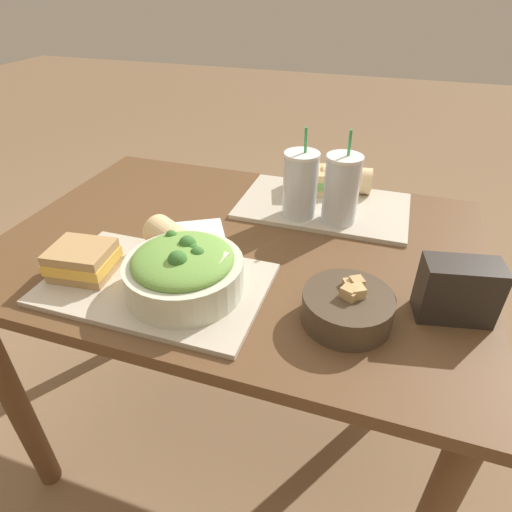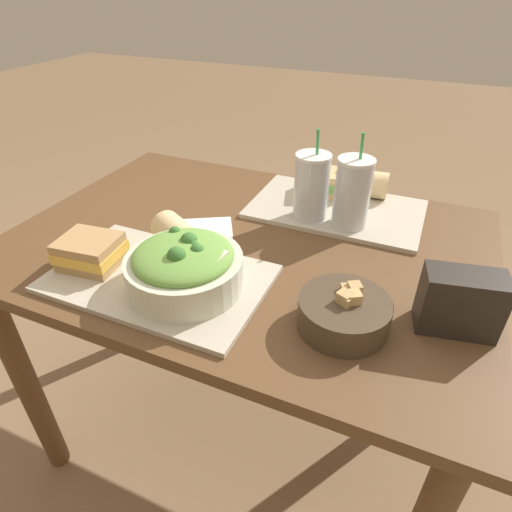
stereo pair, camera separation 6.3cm
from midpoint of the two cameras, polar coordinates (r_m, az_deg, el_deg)
The scene contains 14 objects.
ground_plane at distance 1.59m, azimuth -2.84°, elevation -21.99°, with size 12.00×12.00×0.00m, color #846647.
dining_table at distance 1.11m, azimuth -3.75°, elevation -3.16°, with size 1.15×0.81×0.76m.
tray_near at distance 0.92m, azimuth -15.10°, elevation -3.67°, with size 0.45×0.28×0.01m.
tray_far at distance 1.20m, azimuth 7.46°, elevation 6.62°, with size 0.45×0.28×0.01m.
salad_bowl at distance 0.85m, azimuth -11.67°, elevation -1.88°, with size 0.24×0.24×0.11m.
soup_bowl at distance 0.80m, azimuth 9.89°, elevation -6.74°, with size 0.17×0.17×0.08m.
sandwich_near at distance 0.98m, azimuth -23.86°, elevation -0.58°, with size 0.14×0.12×0.06m.
baguette_near at distance 0.96m, azimuth -12.47°, elevation 1.69°, with size 0.17×0.14×0.07m.
sandwich_far at distance 1.26m, azimuth 5.95°, elevation 10.03°, with size 0.14×0.13×0.06m.
baguette_far at distance 1.26m, azimuth 10.65°, elevation 9.96°, with size 0.15×0.09×0.07m.
drink_cup_dark at distance 1.10m, azimuth 4.25°, elevation 9.16°, with size 0.09×0.09×0.23m.
drink_cup_red at distance 1.08m, azimuth 9.61°, elevation 8.45°, with size 0.09×0.09×0.24m.
chip_bag at distance 0.86m, azimuth 23.41°, elevation -4.30°, with size 0.15×0.10×0.12m.
napkin_folded at distance 1.10m, azimuth -10.03°, elevation 3.29°, with size 0.19×0.17×0.00m.
Camera 1 is at (0.32, -0.83, 1.31)m, focal length 30.00 mm.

